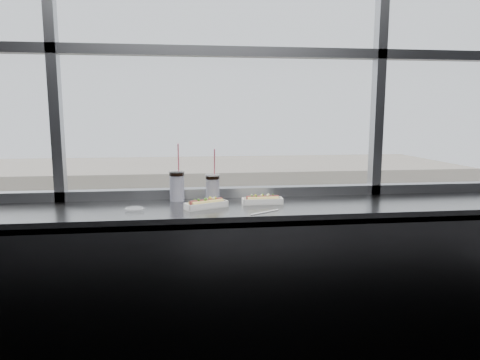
{
  "coord_description": "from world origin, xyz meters",
  "views": [
    {
      "loc": [
        -0.24,
        -1.18,
        1.62
      ],
      "look_at": [
        0.06,
        1.23,
        1.25
      ],
      "focal_mm": 32.0,
      "sensor_mm": 36.0,
      "label": 1
    }
  ],
  "objects": [
    {
      "name": "car_near_c",
      "position": [
        0.67,
        17.5,
        -9.84
      ],
      "size": [
        3.11,
        6.72,
        2.19
      ],
      "primitive_type": "imported",
      "rotation": [
        0.0,
        0.0,
        1.51
      ],
      "color": "maroon",
      "rests_on": "street_asphalt"
    },
    {
      "name": "counter",
      "position": [
        0.0,
        1.23,
        1.07
      ],
      "size": [
        6.0,
        0.55,
        0.06
      ],
      "primitive_type": "cube",
      "color": "gray",
      "rests_on": "ground"
    },
    {
      "name": "street_asphalt",
      "position": [
        0.0,
        21.5,
        -10.97
      ],
      "size": [
        80.0,
        10.0,
        0.06
      ],
      "primitive_type": "cube",
      "color": "black",
      "rests_on": "plaza_ground"
    },
    {
      "name": "car_far_c",
      "position": [
        10.95,
        25.5,
        -10.01
      ],
      "size": [
        2.76,
        5.72,
        1.85
      ],
      "primitive_type": "imported",
      "rotation": [
        0.0,
        0.0,
        1.49
      ],
      "color": "white",
      "rests_on": "street_asphalt"
    },
    {
      "name": "pedestrian_c",
      "position": [
        5.94,
        28.63,
        -9.96
      ],
      "size": [
        0.67,
        0.89,
        2.0
      ],
      "primitive_type": "imported",
      "rotation": [
        0.0,
        0.0,
        4.71
      ],
      "color": "#66605B",
      "rests_on": "far_sidewalk"
    },
    {
      "name": "hotdog_tray_left",
      "position": [
        -0.13,
        1.18,
        1.12
      ],
      "size": [
        0.26,
        0.17,
        0.06
      ],
      "rotation": [
        0.0,
        0.0,
        0.42
      ],
      "color": "white",
      "rests_on": "counter"
    },
    {
      "name": "loose_straw",
      "position": [
        0.17,
        1.03,
        1.1
      ],
      "size": [
        0.17,
        0.11,
        0.01
      ],
      "primitive_type": "cylinder",
      "rotation": [
        0.0,
        1.57,
        0.55
      ],
      "color": "white",
      "rests_on": "counter"
    },
    {
      "name": "wall_back_lower",
      "position": [
        0.0,
        1.5,
        0.55
      ],
      "size": [
        6.0,
        0.0,
        6.0
      ],
      "primitive_type": "plane",
      "rotation": [
        1.57,
        0.0,
        0.0
      ],
      "color": "black",
      "rests_on": "ground"
    },
    {
      "name": "car_far_b",
      "position": [
        1.3,
        25.5,
        -9.99
      ],
      "size": [
        2.6,
        5.79,
        1.9
      ],
      "primitive_type": "imported",
      "rotation": [
        0.0,
        0.0,
        1.61
      ],
      "color": "maroon",
      "rests_on": "street_asphalt"
    },
    {
      "name": "hotdog_tray_right",
      "position": [
        0.2,
        1.26,
        1.12
      ],
      "size": [
        0.24,
        0.08,
        0.06
      ],
      "rotation": [
        0.0,
        0.0,
        0.0
      ],
      "color": "white",
      "rests_on": "counter"
    },
    {
      "name": "tree_center",
      "position": [
        -0.24,
        29.5,
        -7.81
      ],
      "size": [
        3.01,
        3.01,
        4.71
      ],
      "color": "#47382B",
      "rests_on": "far_sidewalk"
    },
    {
      "name": "window_mullions",
      "position": [
        0.0,
        1.5,
        2.3
      ],
      "size": [
        6.0,
        0.08,
        2.4
      ],
      "primitive_type": null,
      "color": "gray",
      "rests_on": "ground"
    },
    {
      "name": "car_near_e",
      "position": [
        14.24,
        17.5,
        -9.83
      ],
      "size": [
        3.04,
        6.75,
        2.21
      ],
      "primitive_type": "imported",
      "rotation": [
        0.0,
        0.0,
        1.53
      ],
      "color": "#423182",
      "rests_on": "street_asphalt"
    },
    {
      "name": "far_sidewalk",
      "position": [
        0.0,
        29.5,
        -10.98
      ],
      "size": [
        80.0,
        6.0,
        0.04
      ],
      "primitive_type": "cube",
      "color": "beige",
      "rests_on": "plaza_ground"
    },
    {
      "name": "counter_fascia",
      "position": [
        0.0,
        0.97,
        0.55
      ],
      "size": [
        6.0,
        0.04,
        1.04
      ],
      "primitive_type": "cube",
      "color": "gray",
      "rests_on": "ground"
    },
    {
      "name": "soda_cup_right",
      "position": [
        -0.09,
        1.34,
        1.19
      ],
      "size": [
        0.09,
        0.09,
        0.32
      ],
      "color": "white",
      "rests_on": "counter"
    },
    {
      "name": "tree_left",
      "position": [
        -8.07,
        29.5,
        -7.81
      ],
      "size": [
        3.01,
        3.01,
        4.7
      ],
      "color": "#47382B",
      "rests_on": "far_sidewalk"
    },
    {
      "name": "pedestrian_a",
      "position": [
        -7.7,
        28.9,
        -9.88
      ],
      "size": [
        0.72,
        0.96,
        2.15
      ],
      "primitive_type": "imported",
      "rotation": [
        0.0,
        0.0,
        1.57
      ],
      "color": "#66605B",
      "rests_on": "far_sidewalk"
    },
    {
      "name": "window_glass",
      "position": [
        0.0,
        1.52,
        2.3
      ],
      "size": [
        6.0,
        0.0,
        6.0
      ],
      "primitive_type": "plane",
      "rotation": [
        1.57,
        0.0,
        0.0
      ],
      "color": "silver",
      "rests_on": "ground"
    },
    {
      "name": "car_near_d",
      "position": [
        7.04,
        17.5,
        -9.78
      ],
      "size": [
        3.12,
        7.05,
        2.32
      ],
      "primitive_type": "imported",
      "rotation": [
        0.0,
        0.0,
        1.6
      ],
      "color": "white",
      "rests_on": "street_asphalt"
    },
    {
      "name": "wrapper",
      "position": [
        -0.53,
        1.16,
        1.11
      ],
      "size": [
        0.1,
        0.07,
        0.03
      ],
      "primitive_type": "ellipsoid",
      "color": "silver",
      "rests_on": "counter"
    },
    {
      "name": "tree_right",
      "position": [
        11.43,
        29.5,
        -7.74
      ],
      "size": [
        3.07,
        3.07,
        4.8
      ],
      "color": "#47382B",
      "rests_on": "far_sidewalk"
    },
    {
      "name": "pedestrian_d",
      "position": [
        8.1,
        28.56,
        -9.89
      ],
      "size": [
        0.71,
        0.95,
        2.14
      ],
      "primitive_type": "imported",
      "rotation": [
        0.0,
        0.0,
        4.71
      ],
      "color": "#66605B",
      "rests_on": "far_sidewalk"
    },
    {
      "name": "far_building",
      "position": [
        0.0,
        39.5,
        -7.0
      ],
      "size": [
        50.0,
        14.0,
        8.0
      ],
      "primitive_type": "cube",
      "color": "#A49888",
      "rests_on": "plaza_ground"
    },
    {
      "name": "plaza_ground",
      "position": [
        0.0,
        45.0,
        -11.0
      ],
      "size": [
        120.0,
        120.0,
        0.0
      ],
      "primitive_type": "plane",
      "color": "beige",
      "rests_on": "ground"
    },
    {
      "name": "soda_cup_left",
      "position": [
        -0.3,
        1.41,
        1.2
      ],
      "size": [
        0.1,
        0.1,
        0.35
      ],
      "color": "white",
      "rests_on": "counter"
    },
    {
      "name": "pedestrian_b",
      "position": [
        -2.2,
        29.46,
        -9.95
      ],
      "size": [
        0.68,
        0.9,
        2.03
      ],
      "primitive_type": "imported",
      "rotation": [
        0.0,
        0.0,
        4.71
      ],
      "color": "#66605B",
      "rests_on": "far_sidewalk"
    }
  ]
}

